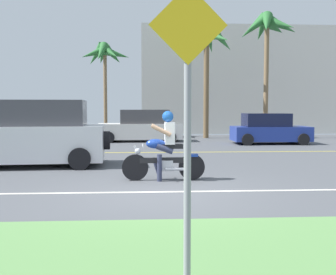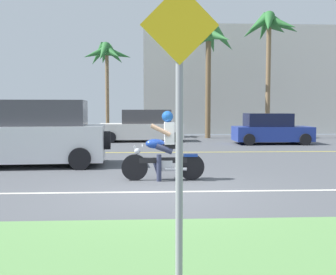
% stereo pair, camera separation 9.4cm
% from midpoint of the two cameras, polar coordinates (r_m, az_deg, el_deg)
% --- Properties ---
extents(ground, '(56.00, 30.00, 0.04)m').
position_cam_midpoint_polar(ground, '(11.53, -1.48, -4.80)').
color(ground, '#4C4F54').
extents(grass_median, '(56.00, 3.80, 0.06)m').
position_cam_midpoint_polar(grass_median, '(4.64, 0.90, -17.95)').
color(grass_median, '#5B8C4C').
rests_on(grass_median, ground).
extents(lane_line_near, '(50.40, 0.12, 0.01)m').
position_cam_midpoint_polar(lane_line_near, '(8.71, -0.99, -7.58)').
color(lane_line_near, silver).
rests_on(lane_line_near, ground).
extents(lane_line_far, '(50.40, 0.12, 0.01)m').
position_cam_midpoint_polar(lane_line_far, '(16.30, -1.92, -2.08)').
color(lane_line_far, yellow).
rests_on(lane_line_far, ground).
extents(motorcyclist, '(2.04, 0.66, 1.70)m').
position_cam_midpoint_polar(motorcyclist, '(10.01, -0.32, -1.90)').
color(motorcyclist, black).
rests_on(motorcyclist, ground).
extents(suv_nearby, '(4.94, 2.51, 2.01)m').
position_cam_midpoint_polar(suv_nearby, '(13.19, -18.71, 0.45)').
color(suv_nearby, silver).
rests_on(suv_nearby, ground).
extents(parked_car_0, '(4.23, 2.14, 1.60)m').
position_cam_midpoint_polar(parked_car_0, '(22.45, -19.17, 1.29)').
color(parked_car_0, white).
rests_on(parked_car_0, ground).
extents(parked_car_1, '(4.42, 1.99, 1.68)m').
position_cam_midpoint_polar(parked_car_1, '(21.67, -3.40, 1.51)').
color(parked_car_1, white).
rests_on(parked_car_1, ground).
extents(parked_car_2, '(3.75, 1.93, 1.51)m').
position_cam_midpoint_polar(parked_car_2, '(20.75, 14.25, 1.07)').
color(parked_car_2, navy).
rests_on(parked_car_2, ground).
extents(palm_tree_0, '(3.42, 3.43, 7.26)m').
position_cam_midpoint_polar(palm_tree_0, '(24.77, 14.09, 14.33)').
color(palm_tree_0, brown).
rests_on(palm_tree_0, ground).
extents(palm_tree_1, '(3.42, 3.36, 6.67)m').
position_cam_midpoint_polar(palm_tree_1, '(24.44, 5.77, 12.93)').
color(palm_tree_1, brown).
rests_on(palm_tree_1, ground).
extents(palm_tree_2, '(2.99, 2.97, 5.70)m').
position_cam_midpoint_polar(palm_tree_2, '(25.01, -8.42, 11.09)').
color(palm_tree_2, brown).
rests_on(palm_tree_2, ground).
extents(street_sign, '(0.62, 0.06, 2.73)m').
position_cam_midpoint_polar(street_sign, '(3.27, 2.41, 2.08)').
color(street_sign, gray).
rests_on(street_sign, ground).
extents(building_far, '(14.81, 4.00, 7.37)m').
position_cam_midpoint_polar(building_far, '(30.33, 10.96, 7.70)').
color(building_far, beige).
rests_on(building_far, ground).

